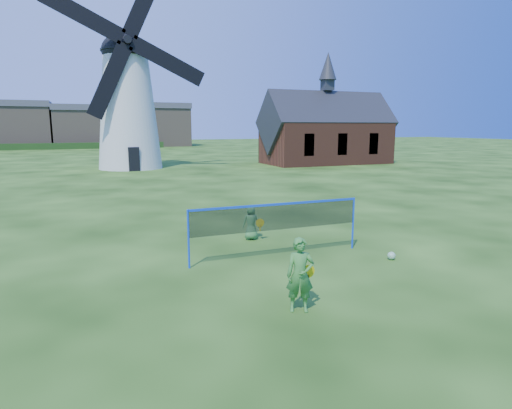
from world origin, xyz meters
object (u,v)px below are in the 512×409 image
at_px(player_girl, 300,275).
at_px(play_ball, 391,256).
at_px(windmill, 128,102).
at_px(badminton_net, 277,218).
at_px(player_boy, 251,222).
at_px(chapel, 326,133).

height_order(player_girl, play_ball, player_girl).
xyz_separation_m(windmill, badminton_net, (0.99, -28.52, -4.51)).
xyz_separation_m(windmill, player_boy, (1.04, -26.40, -5.09)).
distance_m(player_girl, player_boy, 5.63).
bearing_deg(play_ball, player_boy, 128.92).
distance_m(windmill, player_girl, 32.30).
height_order(windmill, play_ball, windmill).
height_order(badminton_net, play_ball, badminton_net).
distance_m(player_girl, play_ball, 4.46).
bearing_deg(player_girl, windmill, 112.06).
distance_m(chapel, play_ball, 31.87).
bearing_deg(player_boy, player_girl, 90.04).
xyz_separation_m(badminton_net, play_ball, (2.85, -1.36, -1.03)).
xyz_separation_m(windmill, chapel, (18.54, -1.74, -2.66)).
distance_m(windmill, badminton_net, 28.89).
xyz_separation_m(player_boy, play_ball, (2.81, -3.47, -0.45)).
height_order(windmill, chapel, windmill).
height_order(player_boy, play_ball, player_boy).
bearing_deg(chapel, player_boy, -125.36).
bearing_deg(player_boy, windmill, -76.34).
relative_size(windmill, badminton_net, 3.29).
distance_m(chapel, badminton_net, 32.07).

